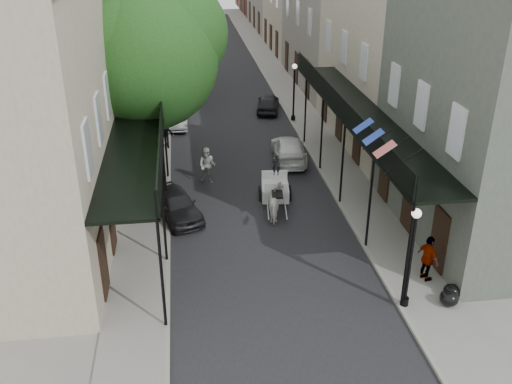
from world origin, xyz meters
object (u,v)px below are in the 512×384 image
object	(u,v)px
lamppost_left	(162,173)
pedestrian_sidewalk_right	(428,259)
car_left_near	(176,204)
car_left_mid	(174,113)
lamppost_right_far	(294,91)
pedestrian_walking	(207,166)
pedestrian_sidewalk_left	(164,132)
car_left_far	(174,73)
lamppost_right_near	(411,257)
carriage	(275,177)
car_right_near	(289,149)
horse	(277,203)
tree_far	(160,18)
tree_near	(155,51)
car_right_far	(268,103)

from	to	relation	value
lamppost_left	pedestrian_sidewalk_right	distance (m)	11.65
car_left_near	car_left_mid	world-z (taller)	car_left_mid
lamppost_right_far	pedestrian_sidewalk_right	bearing A→B (deg)	-85.94
pedestrian_walking	pedestrian_sidewalk_left	distance (m)	5.65
car_left_far	car_left_mid	bearing A→B (deg)	-90.86
lamppost_left	lamppost_right_far	bearing A→B (deg)	55.65
car_left_mid	lamppost_right_near	bearing A→B (deg)	-68.13
lamppost_right_near	carriage	xyz separation A→B (m)	(-2.98, 9.32, -1.10)
car_right_near	pedestrian_walking	bearing A→B (deg)	33.14
pedestrian_walking	car_right_near	distance (m)	5.17
lamppost_left	car_right_near	size ratio (longest dim) A/B	0.85
lamppost_right_far	horse	bearing A→B (deg)	-104.05
tree_far	lamppost_right_far	world-z (taller)	tree_far
tree_near	pedestrian_walking	bearing A→B (deg)	-23.33
tree_near	car_left_near	distance (m)	7.39
tree_near	car_right_far	xyz separation A→B (m)	(7.00, 10.26, -5.88)
tree_far	car_right_near	distance (m)	15.25
lamppost_right_far	car_right_near	size ratio (longest dim) A/B	0.85
lamppost_right_far	car_right_far	world-z (taller)	lamppost_right_far
car_left_near	car_right_far	distance (m)	16.08
lamppost_right_near	lamppost_left	world-z (taller)	same
tree_near	horse	distance (m)	9.22
car_left_mid	tree_near	bearing A→B (deg)	-92.75
horse	tree_far	bearing A→B (deg)	-68.40
tree_near	carriage	bearing A→B (deg)	-28.28
tree_near	car_right_near	bearing A→B (deg)	11.62
lamppost_right_near	car_right_near	bearing A→B (deg)	96.31
tree_far	car_left_far	size ratio (longest dim) A/B	1.98
tree_far	car_left_near	distance (m)	19.22
carriage	car_right_far	xyz separation A→B (m)	(1.68, 13.12, -0.34)
horse	car_left_mid	xyz separation A→B (m)	(-4.46, 13.51, 0.05)
horse	carriage	xyz separation A→B (m)	(0.27, 2.27, 0.22)
horse	car_left_near	world-z (taller)	horse
pedestrian_walking	pedestrian_sidewalk_right	distance (m)	12.34
lamppost_right_near	car_left_far	xyz separation A→B (m)	(-7.70, 31.64, -1.45)
pedestrian_sidewalk_right	car_left_far	world-z (taller)	pedestrian_sidewalk_right
car_left_near	lamppost_right_near	bearing A→B (deg)	-64.99
tree_far	lamppost_right_far	xyz separation A→B (m)	(8.35, -6.18, -3.79)
pedestrian_sidewalk_right	car_left_near	bearing A→B (deg)	37.96
horse	car_right_far	size ratio (longest dim) A/B	0.48
lamppost_right_near	car_right_near	distance (m)	13.73
car_left_mid	car_left_far	world-z (taller)	car_left_mid
carriage	car_left_near	xyz separation A→B (m)	(-4.72, -1.63, -0.30)
carriage	tree_far	bearing A→B (deg)	114.33
car_left_mid	tree_far	bearing A→B (deg)	97.88
lamppost_right_near	pedestrian_walking	bearing A→B (deg)	118.51
pedestrian_sidewalk_right	car_left_near	size ratio (longest dim) A/B	0.47
pedestrian_sidewalk_right	lamppost_left	bearing A→B (deg)	38.10
tree_far	carriage	xyz separation A→B (m)	(5.37, -16.86, -4.88)
pedestrian_sidewalk_right	car_left_far	distance (m)	31.59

